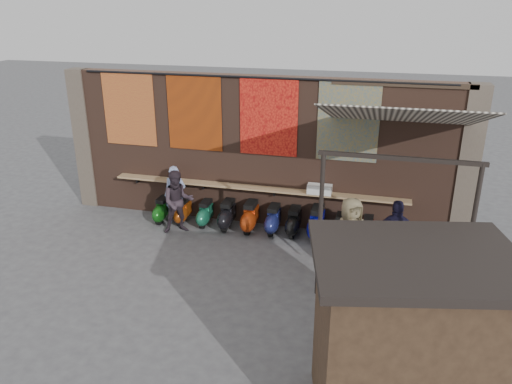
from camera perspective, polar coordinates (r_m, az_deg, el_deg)
ground at (r=11.70m, az=-2.97°, el=-8.52°), size 70.00×70.00×0.00m
brick_wall at (r=13.31m, az=0.36°, el=4.63°), size 10.00×0.40×4.00m
pier_left at (r=15.39m, az=-18.85°, el=5.77°), size 0.50×0.50×4.00m
pier_right at (r=13.10m, az=23.01°, el=2.63°), size 0.50×0.50×4.00m
eating_counter at (r=13.26m, az=-0.05°, el=0.46°), size 8.00×0.32×0.05m
shelf_box at (r=12.88m, az=7.28°, el=0.32°), size 0.62×0.29×0.23m
tapestry_redgold at (r=14.17m, az=-14.30°, el=9.17°), size 1.50×0.02×2.00m
tapestry_sun at (r=13.37m, az=-7.03°, el=8.97°), size 1.50×0.02×2.00m
tapestry_orange at (r=12.78m, az=1.44°, el=8.56°), size 1.50×0.02×2.00m
tapestry_multi at (r=12.49m, az=10.49°, el=7.92°), size 1.50×0.02×2.00m
hang_rail at (r=12.67m, az=0.11°, el=12.96°), size 9.50×0.06×0.06m
scooter_stool_0 at (r=14.06m, az=-10.66°, el=-2.02°), size 0.32×0.72×0.68m
scooter_stool_1 at (r=13.89m, az=-8.33°, el=-2.12°), size 0.33×0.73×0.70m
scooter_stool_2 at (r=13.66m, az=-5.82°, el=-2.46°), size 0.32×0.71×0.68m
scooter_stool_3 at (r=13.42m, az=-3.30°, el=-2.65°), size 0.36×0.79×0.76m
scooter_stool_4 at (r=13.24m, az=-0.67°, el=-2.87°), size 0.37×0.83×0.79m
scooter_stool_5 at (r=13.15m, az=1.98°, el=-3.18°), size 0.35×0.77×0.74m
scooter_stool_6 at (r=13.05m, az=4.34°, el=-3.43°), size 0.35×0.77×0.73m
scooter_stool_7 at (r=12.90m, az=6.94°, el=-3.60°), size 0.39×0.88×0.83m
scooter_stool_8 at (r=12.85m, az=9.60°, el=-4.16°), size 0.34×0.75×0.71m
scooter_stool_9 at (r=12.86m, az=12.63°, el=-4.40°), size 0.33×0.73×0.69m
diner_left at (r=13.76m, az=-9.21°, el=-0.35°), size 0.66×0.50×1.62m
diner_right at (r=13.18m, az=-8.91°, el=-1.12°), size 1.03×0.96×1.70m
shopper_navy at (r=11.51m, az=15.67°, el=-4.99°), size 1.03×0.46×1.73m
shopper_grey at (r=10.29m, az=18.13°, el=-9.28°), size 0.99×0.59×1.50m
shopper_tan at (r=11.24m, az=10.67°, el=-4.99°), size 1.05×0.96×1.80m
market_stall at (r=7.53m, az=16.83°, el=-16.41°), size 2.74×2.28×2.60m
stall_roof at (r=6.81m, az=18.03°, el=-7.22°), size 3.08×2.61×0.12m
stall_sign at (r=7.96m, az=15.68°, el=-9.00°), size 1.18×0.30×0.50m
stall_shelf at (r=8.46m, az=15.04°, el=-14.51°), size 1.97×0.53×0.06m
awning_canvas at (r=10.81m, az=16.37°, el=8.38°), size 3.20×3.28×0.97m
awning_ledger at (r=12.30m, az=16.48°, el=11.73°), size 3.30×0.08×0.12m
awning_header at (r=9.47m, az=16.19°, el=3.71°), size 3.00×0.08×0.08m
awning_post_left at (r=10.06m, az=7.33°, el=-3.91°), size 0.09×0.09×3.10m
awning_post_right at (r=10.16m, az=23.23°, el=-5.32°), size 0.09×0.09×3.10m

